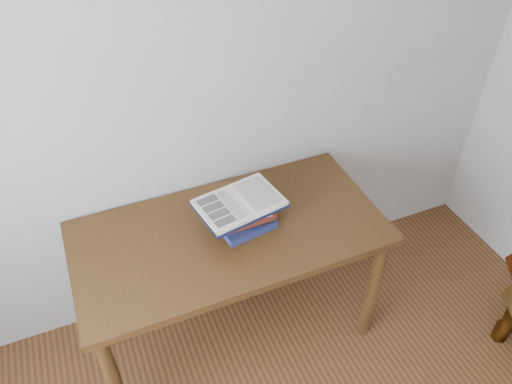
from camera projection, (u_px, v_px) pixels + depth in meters
name	position (u px, v px, depth m)	size (l,w,h in m)	color
desk	(230.00, 246.00, 2.31)	(1.40, 0.70, 0.75)	#422D10
book_stack	(245.00, 216.00, 2.23)	(0.28, 0.20, 0.12)	#172345
open_book	(240.00, 203.00, 2.18)	(0.41, 0.31, 0.03)	black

